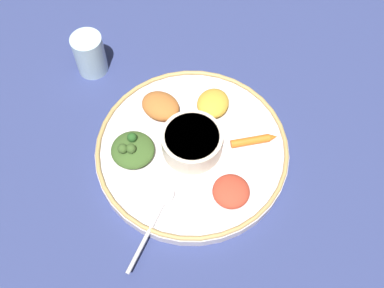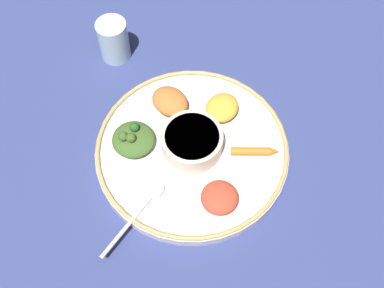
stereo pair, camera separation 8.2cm
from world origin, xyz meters
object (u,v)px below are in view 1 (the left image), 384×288
Objects in this scene: greens_pile at (132,149)px; carrot_near_spoon at (254,140)px; drinking_glass at (90,56)px; center_bowl at (192,142)px; spoon at (157,214)px.

greens_pile is 1.11× the size of carrot_near_spoon.
carrot_near_spoon is (0.05, -0.21, -0.01)m from greens_pile.
greens_pile is 1.09× the size of drinking_glass.
center_bowl is 0.10m from greens_pile.
drinking_glass reaches higher than spoon.
spoon is at bearing 136.25° from carrot_near_spoon.
spoon is at bearing -149.77° from drinking_glass.
greens_pile is (-0.02, 0.10, -0.01)m from center_bowl.
drinking_glass reaches higher than greens_pile.
center_bowl is at bearing -77.66° from greens_pile.
carrot_near_spoon is (0.02, -0.11, -0.02)m from center_bowl.
greens_pile is at bearing 28.64° from spoon.
carrot_near_spoon is at bearing -114.48° from drinking_glass.
spoon is (-0.13, 0.04, -0.02)m from center_bowl.
spoon is at bearing -151.36° from greens_pile.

